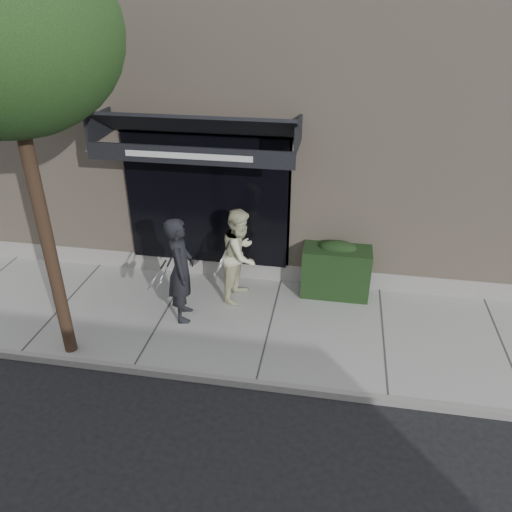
% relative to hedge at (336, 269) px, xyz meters
% --- Properties ---
extents(ground, '(80.00, 80.00, 0.00)m').
position_rel_hedge_xyz_m(ground, '(-1.10, -1.25, -0.66)').
color(ground, black).
rests_on(ground, ground).
extents(sidewalk, '(20.00, 3.00, 0.12)m').
position_rel_hedge_xyz_m(sidewalk, '(-1.10, -1.25, -0.60)').
color(sidewalk, '#999994').
rests_on(sidewalk, ground).
extents(curb, '(20.00, 0.10, 0.14)m').
position_rel_hedge_xyz_m(curb, '(-1.10, -2.80, -0.59)').
color(curb, gray).
rests_on(curb, ground).
extents(building_facade, '(14.30, 8.04, 5.64)m').
position_rel_hedge_xyz_m(building_facade, '(-1.11, 3.71, 2.08)').
color(building_facade, tan).
rests_on(building_facade, ground).
extents(hedge, '(1.30, 0.70, 1.14)m').
position_rel_hedge_xyz_m(hedge, '(0.00, 0.00, 0.00)').
color(hedge, black).
rests_on(hedge, sidewalk).
extents(street_tree, '(3.00, 3.00, 6.28)m').
position_rel_hedge_xyz_m(street_tree, '(-4.30, -2.55, 4.32)').
color(street_tree, black).
rests_on(street_tree, ground).
extents(pedestrian_front, '(0.80, 0.91, 1.97)m').
position_rel_hedge_xyz_m(pedestrian_front, '(-2.70, -1.30, 0.45)').
color(pedestrian_front, black).
rests_on(pedestrian_front, sidewalk).
extents(pedestrian_back, '(0.85, 1.01, 1.84)m').
position_rel_hedge_xyz_m(pedestrian_back, '(-1.80, -0.44, 0.38)').
color(pedestrian_back, beige).
rests_on(pedestrian_back, sidewalk).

